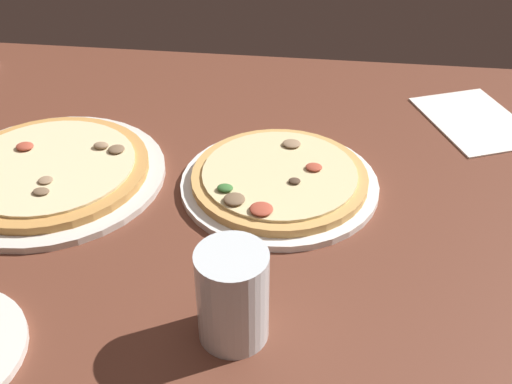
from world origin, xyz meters
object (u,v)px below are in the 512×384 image
Objects in this scene: pizza_main at (279,180)px; water_glass at (233,301)px; pizza_side at (50,172)px; paper_menu at (475,121)px.

pizza_main is 2.52× the size of water_glass.
paper_menu is at bearing -158.82° from pizza_side.
pizza_side is at bearing 3.38° from pizza_main.
paper_menu is (-32.49, -48.94, -4.52)cm from water_glass.
pizza_main is 37.59cm from paper_menu.
pizza_side is at bearing -39.30° from water_glass.
pizza_main is at bearing -176.62° from pizza_side.
water_glass is (2.29, 26.58, 3.46)cm from pizza_main.
water_glass is 0.56× the size of paper_menu.
pizza_main reaches higher than paper_menu.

